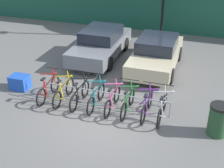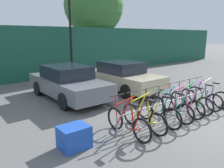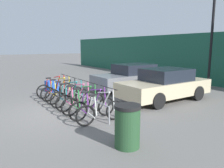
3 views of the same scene
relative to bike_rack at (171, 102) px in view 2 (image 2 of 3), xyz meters
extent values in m
plane|color=#605E5B|center=(0.23, -0.68, -0.50)|extent=(120.00, 120.00, 0.00)
cube|color=#19513D|center=(0.23, 8.82, 1.09)|extent=(36.00, 0.16, 3.18)
cylinder|color=gray|center=(0.00, 0.00, 0.05)|extent=(4.69, 0.04, 0.04)
cylinder|color=gray|center=(-2.34, 0.00, -0.22)|extent=(0.04, 0.04, 0.55)
cylinder|color=gray|center=(2.34, 0.00, -0.22)|extent=(0.04, 0.04, 0.55)
torus|color=black|center=(-2.09, -0.68, -0.17)|extent=(0.06, 0.66, 0.66)
torus|color=black|center=(-2.09, 0.37, -0.17)|extent=(0.06, 0.66, 0.66)
cylinder|color=red|center=(-2.09, 0.01, 0.15)|extent=(0.60, 0.04, 0.76)
cylinder|color=red|center=(-2.09, -0.05, 0.46)|extent=(0.68, 0.04, 0.16)
cylinder|color=red|center=(-2.09, -0.33, 0.09)|extent=(0.14, 0.04, 0.63)
cylinder|color=red|center=(-2.09, -0.53, 0.12)|extent=(0.32, 0.03, 0.58)
cylinder|color=red|center=(-2.09, -0.48, -0.19)|extent=(0.40, 0.03, 0.08)
cylinder|color=red|center=(-2.09, 0.33, 0.18)|extent=(0.12, 0.04, 0.69)
cylinder|color=black|center=(-2.09, 0.29, 0.54)|extent=(0.52, 0.03, 0.03)
cube|color=black|center=(-2.09, -0.42, 0.43)|extent=(0.10, 0.22, 0.05)
torus|color=black|center=(-1.48, -0.68, -0.17)|extent=(0.06, 0.66, 0.66)
torus|color=black|center=(-1.48, 0.37, -0.17)|extent=(0.06, 0.66, 0.66)
cylinder|color=yellow|center=(-1.48, 0.01, 0.15)|extent=(0.60, 0.04, 0.76)
cylinder|color=yellow|center=(-1.48, -0.05, 0.46)|extent=(0.68, 0.04, 0.16)
cylinder|color=yellow|center=(-1.48, -0.33, 0.09)|extent=(0.14, 0.04, 0.63)
cylinder|color=yellow|center=(-1.48, -0.53, 0.12)|extent=(0.32, 0.03, 0.58)
cylinder|color=yellow|center=(-1.48, -0.48, -0.19)|extent=(0.40, 0.03, 0.08)
cylinder|color=yellow|center=(-1.48, 0.33, 0.18)|extent=(0.12, 0.04, 0.69)
cylinder|color=black|center=(-1.48, 0.29, 0.54)|extent=(0.52, 0.03, 0.03)
cube|color=black|center=(-1.48, -0.42, 0.43)|extent=(0.10, 0.22, 0.05)
torus|color=black|center=(-0.85, -0.68, -0.17)|extent=(0.06, 0.66, 0.66)
torus|color=black|center=(-0.85, 0.37, -0.17)|extent=(0.06, 0.66, 0.66)
cylinder|color=black|center=(-0.85, 0.01, 0.15)|extent=(0.60, 0.04, 0.76)
cylinder|color=black|center=(-0.85, -0.05, 0.46)|extent=(0.68, 0.04, 0.16)
cylinder|color=black|center=(-0.85, -0.33, 0.09)|extent=(0.14, 0.04, 0.63)
cylinder|color=black|center=(-0.85, -0.53, 0.12)|extent=(0.32, 0.03, 0.58)
cylinder|color=black|center=(-0.85, -0.48, -0.19)|extent=(0.40, 0.03, 0.08)
cylinder|color=black|center=(-0.85, 0.33, 0.18)|extent=(0.12, 0.04, 0.69)
cylinder|color=black|center=(-0.85, 0.29, 0.54)|extent=(0.52, 0.03, 0.03)
cube|color=black|center=(-0.85, -0.42, 0.43)|extent=(0.10, 0.22, 0.05)
torus|color=black|center=(-0.23, -0.68, -0.17)|extent=(0.06, 0.66, 0.66)
torus|color=black|center=(-0.23, 0.37, -0.17)|extent=(0.06, 0.66, 0.66)
cylinder|color=#197A7F|center=(-0.23, 0.01, 0.15)|extent=(0.60, 0.04, 0.76)
cylinder|color=#197A7F|center=(-0.23, -0.05, 0.46)|extent=(0.68, 0.04, 0.16)
cylinder|color=#197A7F|center=(-0.23, -0.33, 0.09)|extent=(0.14, 0.04, 0.63)
cylinder|color=#197A7F|center=(-0.23, -0.53, 0.12)|extent=(0.32, 0.03, 0.58)
cylinder|color=#197A7F|center=(-0.23, -0.48, -0.19)|extent=(0.40, 0.03, 0.08)
cylinder|color=#197A7F|center=(-0.23, 0.33, 0.18)|extent=(0.12, 0.04, 0.69)
cylinder|color=black|center=(-0.23, 0.29, 0.54)|extent=(0.52, 0.03, 0.03)
cube|color=black|center=(-0.23, -0.42, 0.43)|extent=(0.10, 0.22, 0.05)
torus|color=black|center=(0.37, -0.68, -0.17)|extent=(0.06, 0.66, 0.66)
torus|color=black|center=(0.37, 0.37, -0.17)|extent=(0.06, 0.66, 0.66)
cylinder|color=#E55993|center=(0.37, 0.01, 0.15)|extent=(0.60, 0.04, 0.76)
cylinder|color=#E55993|center=(0.37, -0.05, 0.46)|extent=(0.68, 0.04, 0.16)
cylinder|color=#E55993|center=(0.37, -0.33, 0.09)|extent=(0.14, 0.04, 0.63)
cylinder|color=#E55993|center=(0.37, -0.53, 0.12)|extent=(0.32, 0.03, 0.58)
cylinder|color=#E55993|center=(0.37, -0.48, -0.19)|extent=(0.40, 0.03, 0.08)
cylinder|color=#E55993|center=(0.37, 0.33, 0.18)|extent=(0.12, 0.04, 0.69)
cylinder|color=black|center=(0.37, 0.29, 0.54)|extent=(0.52, 0.03, 0.03)
cube|color=black|center=(0.37, -0.42, 0.43)|extent=(0.10, 0.22, 0.05)
torus|color=black|center=(0.92, -0.68, -0.17)|extent=(0.06, 0.66, 0.66)
torus|color=black|center=(0.92, 0.37, -0.17)|extent=(0.06, 0.66, 0.66)
cylinder|color=#288438|center=(0.92, 0.01, 0.15)|extent=(0.60, 0.04, 0.76)
cylinder|color=#288438|center=(0.92, -0.05, 0.46)|extent=(0.68, 0.04, 0.16)
cylinder|color=#288438|center=(0.92, -0.33, 0.09)|extent=(0.14, 0.04, 0.63)
cylinder|color=#288438|center=(0.92, -0.53, 0.12)|extent=(0.32, 0.03, 0.58)
cylinder|color=#288438|center=(0.92, -0.48, -0.19)|extent=(0.40, 0.03, 0.08)
cylinder|color=#288438|center=(0.92, 0.33, 0.18)|extent=(0.12, 0.04, 0.69)
cylinder|color=black|center=(0.92, 0.29, 0.54)|extent=(0.52, 0.03, 0.03)
cube|color=black|center=(0.92, -0.42, 0.43)|extent=(0.10, 0.22, 0.05)
torus|color=black|center=(1.58, -0.68, -0.17)|extent=(0.06, 0.66, 0.66)
torus|color=black|center=(1.58, 0.37, -0.17)|extent=(0.06, 0.66, 0.66)
cylinder|color=#752D99|center=(1.58, 0.01, 0.15)|extent=(0.60, 0.04, 0.76)
cylinder|color=#752D99|center=(1.58, -0.05, 0.46)|extent=(0.68, 0.04, 0.16)
cylinder|color=#752D99|center=(1.58, -0.33, 0.09)|extent=(0.14, 0.04, 0.63)
cylinder|color=#752D99|center=(1.58, -0.53, 0.12)|extent=(0.32, 0.03, 0.58)
cylinder|color=#752D99|center=(1.58, -0.48, -0.19)|extent=(0.40, 0.03, 0.08)
cylinder|color=#752D99|center=(1.58, 0.33, 0.18)|extent=(0.12, 0.04, 0.69)
cylinder|color=black|center=(1.58, 0.29, 0.54)|extent=(0.52, 0.03, 0.03)
cube|color=black|center=(1.58, -0.42, 0.43)|extent=(0.10, 0.22, 0.05)
torus|color=black|center=(2.09, -0.68, -0.17)|extent=(0.06, 0.66, 0.66)
torus|color=black|center=(2.09, 0.37, -0.17)|extent=(0.06, 0.66, 0.66)
cylinder|color=silver|center=(2.09, 0.01, 0.15)|extent=(0.60, 0.04, 0.76)
cylinder|color=silver|center=(2.09, -0.05, 0.46)|extent=(0.68, 0.04, 0.16)
cylinder|color=silver|center=(2.09, -0.33, 0.09)|extent=(0.14, 0.04, 0.63)
cylinder|color=silver|center=(2.09, -0.53, 0.12)|extent=(0.32, 0.03, 0.58)
cylinder|color=silver|center=(2.09, -0.48, -0.19)|extent=(0.40, 0.03, 0.08)
cylinder|color=silver|center=(2.09, 0.33, 0.18)|extent=(0.12, 0.04, 0.69)
cylinder|color=black|center=(2.09, 0.29, 0.54)|extent=(0.52, 0.03, 0.03)
cube|color=black|center=(2.09, -0.42, 0.43)|extent=(0.10, 0.22, 0.05)
cube|color=slate|center=(-1.61, 4.10, 0.07)|extent=(1.80, 4.41, 0.62)
cube|color=#1E232D|center=(-1.61, 4.21, 0.64)|extent=(1.58, 2.03, 0.52)
cylinder|color=black|center=(-2.46, 5.38, -0.18)|extent=(0.20, 0.64, 0.64)
cylinder|color=black|center=(-0.75, 5.38, -0.18)|extent=(0.20, 0.64, 0.64)
cylinder|color=black|center=(-2.46, 2.82, -0.18)|extent=(0.20, 0.64, 0.64)
cylinder|color=black|center=(-0.75, 2.82, -0.18)|extent=(0.20, 0.64, 0.64)
cube|color=#C1B28E|center=(1.12, 3.69, 0.07)|extent=(1.80, 4.23, 0.62)
cube|color=#1E232D|center=(1.12, 3.80, 0.64)|extent=(1.58, 1.95, 0.52)
cylinder|color=black|center=(0.27, 4.92, -0.18)|extent=(0.20, 0.64, 0.64)
cylinder|color=black|center=(1.98, 4.92, -0.18)|extent=(0.20, 0.64, 0.64)
cylinder|color=black|center=(0.27, 2.46, -0.18)|extent=(0.20, 0.64, 0.64)
cylinder|color=black|center=(1.98, 2.46, -0.18)|extent=(0.20, 0.64, 0.64)
cylinder|color=black|center=(0.60, 7.83, 2.50)|extent=(0.14, 0.14, 6.01)
cube|color=blue|center=(-3.53, 0.18, -0.22)|extent=(0.70, 0.56, 0.55)
cylinder|color=brown|center=(4.23, 10.62, 1.09)|extent=(0.55, 0.55, 3.17)
sphere|color=#387033|center=(4.23, 10.62, 4.41)|extent=(4.62, 4.62, 4.62)
camera|label=1|loc=(3.23, -8.88, 5.39)|focal=50.00mm
camera|label=2|loc=(-5.84, -4.14, 2.16)|focal=35.00mm
camera|label=3|loc=(7.71, -3.48, 1.87)|focal=35.00mm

